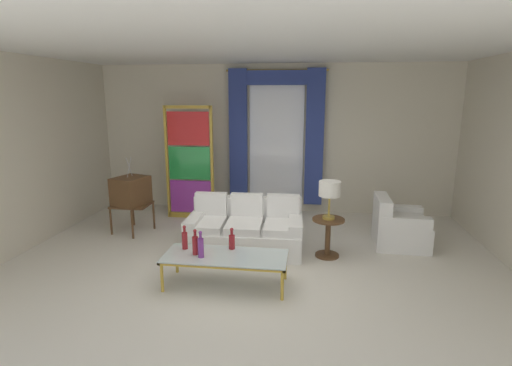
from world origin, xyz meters
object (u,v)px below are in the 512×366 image
Objects in this scene: bottle_blue_decanter at (185,239)px; vintage_tv at (131,192)px; bottle_amber_squat at (201,247)px; bottle_ruby_flask at (232,241)px; coffee_table at (225,258)px; peacock_figurine at (207,214)px; armchair_white at (397,228)px; bottle_crystal_tall at (195,244)px; round_side_table at (328,234)px; couch_white_long at (246,231)px; stained_glass_divider at (190,165)px; table_lamp_brass at (330,190)px.

vintage_tv is (-1.50, 1.62, 0.19)m from bottle_blue_decanter.
bottle_ruby_flask is (0.33, 0.32, -0.03)m from bottle_amber_squat.
vintage_tv reaches higher than bottle_blue_decanter.
peacock_figurine is (-0.84, 2.27, -0.16)m from coffee_table.
vintage_tv reaches higher than armchair_white.
bottle_crystal_tall is 0.97× the size of bottle_amber_squat.
vintage_tv is 3.48m from round_side_table.
couch_white_long reaches higher than armchair_white.
bottle_ruby_flask is (0.42, 0.24, -0.02)m from bottle_crystal_tall.
armchair_white is at bearing 32.18° from bottle_ruby_flask.
stained_glass_divider is 3.67× the size of peacock_figurine.
stained_glass_divider reaches higher than round_side_table.
couch_white_long is 6.16× the size of bottle_ruby_flask.
peacock_figurine is (-0.27, 2.13, -0.32)m from bottle_blue_decanter.
bottle_crystal_tall is at bearing -78.61° from peacock_figurine.
couch_white_long is 5.32× the size of bottle_crystal_tall.
bottle_crystal_tall is 0.56× the size of peacock_figurine.
bottle_amber_squat is (-0.29, -0.10, 0.17)m from coffee_table.
table_lamp_brass reaches higher than bottle_crystal_tall.
coffee_table is at bearing -100.37° from bottle_ruby_flask.
couch_white_long reaches higher than coffee_table.
coffee_table is 0.71× the size of stained_glass_divider.
stained_glass_divider is at bearing 165.57° from armchair_white.
bottle_blue_decanter is 1.11× the size of bottle_ruby_flask.
bottle_blue_decanter is 0.57× the size of table_lamp_brass.
bottle_amber_squat reaches higher than peacock_figurine.
stained_glass_divider reaches higher than table_lamp_brass.
round_side_table is (3.40, -0.64, -0.37)m from vintage_tv.
bottle_ruby_flask reaches higher than coffee_table.
vintage_tv is 0.61× the size of stained_glass_divider.
coffee_table is at bearing -64.57° from stained_glass_divider.
bottle_amber_squat is at bearing -142.70° from round_side_table.
stained_glass_divider reaches higher than bottle_crystal_tall.
bottle_crystal_tall is 2.92m from stained_glass_divider.
round_side_table is at bearing 27.38° from bottle_blue_decanter.
bottle_ruby_flask is at bearing -61.89° from stained_glass_divider.
armchair_white is (2.74, 1.84, -0.26)m from bottle_amber_squat.
vintage_tv is at bearing 133.67° from bottle_amber_squat.
round_side_table is 1.04× the size of table_lamp_brass.
table_lamp_brass is at bearing -151.43° from armchair_white.
round_side_table is (1.71, 1.15, -0.19)m from bottle_crystal_tall.
stained_glass_divider reaches higher than armchair_white.
bottle_amber_squat is 0.41× the size of armchair_white.
bottle_crystal_tall is at bearing -146.06° from round_side_table.
table_lamp_brass reaches higher than armchair_white.
couch_white_long is 2.11× the size of armchair_white.
armchair_white is at bearing 28.57° from round_side_table.
peacock_figurine is at bearing 152.25° from round_side_table.
bottle_amber_squat is (0.09, -0.08, 0.01)m from bottle_crystal_tall.
bottle_blue_decanter is 0.38× the size of armchair_white.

